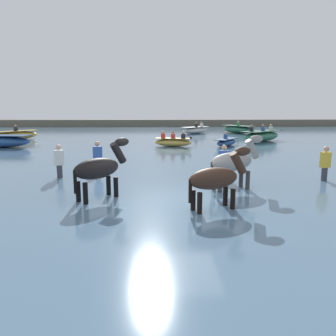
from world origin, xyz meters
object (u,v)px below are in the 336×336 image
at_px(boat_far_inshore, 238,129).
at_px(person_spectator_far, 224,166).
at_px(horse_trailing_grey, 234,163).
at_px(person_onlooker_right, 98,160).
at_px(boat_mid_outer, 173,142).
at_px(boat_far_offshore, 1,141).
at_px(horse_lead_black, 99,170).
at_px(boat_near_port, 262,136).
at_px(person_wading_mid, 59,165).
at_px(boat_distant_east, 226,142).
at_px(boat_mid_channel, 16,135).
at_px(horse_flank_dark_bay, 216,180).
at_px(person_onlooker_left, 325,168).
at_px(boat_distant_west, 195,130).

height_order(boat_far_inshore, person_spectator_far, boat_far_inshore).
xyz_separation_m(horse_trailing_grey, person_onlooker_right, (-4.76, 3.10, -0.37)).
bearing_deg(person_onlooker_right, boat_mid_outer, 68.74).
bearing_deg(boat_far_offshore, horse_lead_black, -56.24).
xyz_separation_m(horse_lead_black, boat_near_port, (9.57, 16.08, -0.42)).
xyz_separation_m(boat_far_offshore, person_wading_mid, (6.59, -9.86, 0.07)).
bearing_deg(boat_distant_east, boat_near_port, 42.06).
relative_size(boat_mid_channel, person_onlooker_right, 2.20).
bearing_deg(boat_near_port, boat_far_inshore, 88.86).
height_order(horse_lead_black, boat_mid_channel, horse_lead_black).
height_order(boat_far_offshore, person_wading_mid, person_wading_mid).
bearing_deg(boat_far_offshore, boat_mid_channel, 102.59).
height_order(boat_mid_outer, boat_distant_east, boat_mid_outer).
relative_size(horse_trailing_grey, horse_flank_dark_bay, 1.06).
xyz_separation_m(boat_far_inshore, boat_mid_channel, (-19.44, -6.36, -0.03)).
relative_size(horse_flank_dark_bay, boat_far_offshore, 0.48).
relative_size(horse_lead_black, boat_far_offshore, 0.51).
xyz_separation_m(boat_mid_outer, person_onlooker_left, (4.83, -10.75, 0.16)).
bearing_deg(boat_mid_channel, boat_distant_west, 21.63).
bearing_deg(boat_near_port, horse_trailing_grey, -110.27).
height_order(boat_far_offshore, person_onlooker_right, person_onlooker_right).
bearing_deg(person_onlooker_left, boat_distant_east, 96.39).
distance_m(horse_lead_black, horse_flank_dark_bay, 3.28).
relative_size(horse_flank_dark_bay, person_wading_mid, 1.20).
xyz_separation_m(boat_near_port, person_onlooker_right, (-10.33, -11.99, 0.05)).
relative_size(horse_flank_dark_bay, boat_distant_east, 0.77).
xyz_separation_m(boat_mid_channel, person_onlooker_right, (8.95, -13.90, 0.11)).
bearing_deg(horse_lead_black, boat_mid_outer, 78.33).
bearing_deg(horse_flank_dark_bay, person_onlooker_right, 126.60).
height_order(boat_near_port, person_wading_mid, boat_near_port).
height_order(horse_lead_black, horse_flank_dark_bay, horse_lead_black).
relative_size(horse_trailing_grey, person_onlooker_left, 1.28).
distance_m(boat_far_inshore, person_spectator_far, 22.42).
bearing_deg(boat_distant_west, boat_near_port, -62.08).
bearing_deg(person_onlooker_right, boat_far_inshore, 62.61).
height_order(boat_mid_outer, boat_far_offshore, boat_mid_outer).
distance_m(person_onlooker_right, person_wading_mid, 1.67).
bearing_deg(horse_flank_dark_bay, boat_near_port, 69.33).
bearing_deg(boat_distant_east, boat_mid_outer, -176.76).
bearing_deg(boat_near_port, boat_far_offshore, -169.72).
xyz_separation_m(horse_trailing_grey, person_onlooker_left, (3.49, 1.14, -0.37)).
bearing_deg(boat_mid_outer, horse_flank_dark_bay, -88.24).
bearing_deg(boat_distant_east, horse_lead_black, -115.57).
distance_m(horse_lead_black, boat_distant_west, 24.58).
relative_size(horse_trailing_grey, boat_far_inshore, 0.54).
relative_size(horse_trailing_grey, person_onlooker_right, 1.28).
bearing_deg(boat_near_port, person_onlooker_left, -98.48).
bearing_deg(person_onlooker_left, horse_flank_dark_bay, -143.68).
distance_m(boat_mid_outer, person_spectator_far, 10.32).
bearing_deg(boat_far_inshore, horse_trailing_grey, -103.79).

